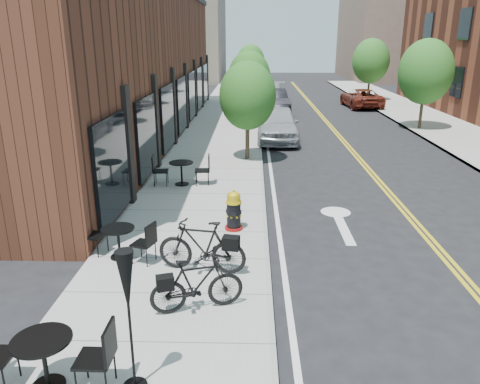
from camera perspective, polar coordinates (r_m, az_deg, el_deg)
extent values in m
plane|color=black|center=(10.43, 3.62, -8.74)|extent=(120.00, 120.00, 0.00)
cube|color=#9E9B93|center=(19.91, -3.12, 4.67)|extent=(4.00, 70.00, 0.12)
cube|color=#402014|center=(24.11, -13.57, 14.85)|extent=(5.00, 28.00, 7.00)
cube|color=#726656|center=(57.79, -6.34, 18.43)|extent=(8.00, 14.00, 10.00)
cube|color=brown|center=(61.53, 17.98, 18.62)|extent=(10.00, 16.00, 12.00)
cylinder|color=#382B1E|center=(18.68, 0.91, 6.51)|extent=(0.16, 0.16, 1.61)
ellipsoid|color=#255F1E|center=(18.41, 0.93, 11.65)|extent=(2.20, 2.20, 2.64)
cylinder|color=#382B1E|center=(26.56, 1.12, 10.10)|extent=(0.16, 0.16, 1.68)
ellipsoid|color=#255F1E|center=(26.37, 1.14, 13.89)|extent=(2.30, 2.30, 2.76)
cylinder|color=#382B1E|center=(34.50, 1.23, 11.90)|extent=(0.16, 0.16, 1.57)
ellipsoid|color=#255F1E|center=(34.36, 1.25, 14.60)|extent=(2.10, 2.10, 2.52)
cylinder|color=#382B1E|center=(42.46, 1.31, 13.19)|extent=(0.16, 0.16, 1.71)
ellipsoid|color=#255F1E|center=(42.34, 1.32, 15.64)|extent=(2.40, 2.40, 2.88)
cylinder|color=#382B1E|center=(27.10, 21.21, 9.20)|extent=(0.16, 0.16, 1.82)
ellipsoid|color=#255F1E|center=(26.90, 21.72, 13.46)|extent=(2.80, 2.80, 3.36)
cylinder|color=#382B1E|center=(38.54, 15.40, 12.12)|extent=(0.16, 0.16, 1.82)
ellipsoid|color=#255F1E|center=(38.40, 15.66, 15.13)|extent=(2.80, 2.80, 3.36)
cylinder|color=maroon|center=(11.90, -0.76, -4.36)|extent=(0.56, 0.56, 0.07)
cylinder|color=black|center=(11.77, -0.77, -2.85)|extent=(0.43, 0.43, 0.67)
cylinder|color=gold|center=(11.65, -0.78, -1.25)|extent=(0.49, 0.49, 0.04)
cylinder|color=gold|center=(11.62, -0.78, -0.83)|extent=(0.42, 0.42, 0.16)
ellipsoid|color=gold|center=(11.59, -0.78, -0.41)|extent=(0.41, 0.41, 0.20)
cylinder|color=gold|center=(11.56, -0.78, 0.06)|extent=(0.07, 0.07, 0.07)
imported|color=black|center=(9.66, -4.70, -6.61)|extent=(1.93, 0.86, 1.12)
imported|color=black|center=(8.39, -5.26, -11.16)|extent=(1.74, 0.94, 1.00)
cylinder|color=black|center=(7.30, -22.68, -18.75)|extent=(0.06, 0.06, 0.74)
cylinder|color=black|center=(7.09, -23.06, -16.28)|extent=(0.82, 0.82, 0.03)
cylinder|color=black|center=(10.77, -14.41, -7.64)|extent=(0.54, 0.54, 0.03)
cylinder|color=black|center=(10.63, -14.55, -6.04)|extent=(0.07, 0.07, 0.67)
cylinder|color=black|center=(10.50, -14.69, -4.35)|extent=(0.92, 0.92, 0.03)
cylinder|color=black|center=(15.59, -7.08, 0.98)|extent=(0.49, 0.49, 0.03)
cylinder|color=black|center=(15.49, -7.13, 2.25)|extent=(0.07, 0.07, 0.73)
cylinder|color=black|center=(15.39, -7.19, 3.57)|extent=(0.85, 0.85, 0.03)
cylinder|color=black|center=(6.58, -13.27, -15.30)|extent=(0.04, 0.04, 2.01)
cone|color=black|center=(6.27, -13.68, -10.66)|extent=(0.24, 0.24, 0.89)
imported|color=#A2A4AA|center=(22.69, 4.60, 8.27)|extent=(2.04, 4.84, 1.63)
imported|color=black|center=(31.68, 4.06, 11.05)|extent=(2.17, 4.86, 1.55)
imported|color=#9D9DA1|center=(34.29, 3.62, 11.68)|extent=(2.84, 5.84, 1.64)
imported|color=maroon|center=(35.03, 14.57, 11.02)|extent=(2.48, 4.88, 1.32)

